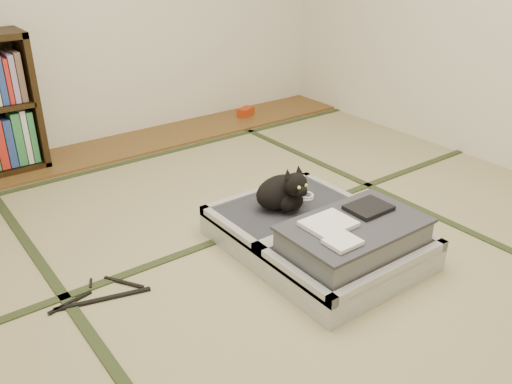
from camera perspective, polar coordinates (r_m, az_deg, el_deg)
floor at (r=2.74m, az=3.56°, el=-7.57°), size 4.50×4.50×0.00m
wood_strip at (r=4.29m, az=-13.88°, el=4.69°), size 4.00×0.50×0.02m
red_item at (r=4.84m, az=-1.10°, el=8.45°), size 0.17×0.14×0.07m
tatami_borders at (r=3.07m, az=-2.36°, el=-3.43°), size 4.00×4.50×0.01m
suitcase at (r=2.77m, az=7.03°, el=-4.67°), size 0.77×1.03×0.30m
cat at (r=2.88m, az=2.98°, el=0.01°), size 0.34×0.34×0.28m
cable_coil at (r=3.05m, az=5.17°, el=-0.44°), size 0.11×0.11×0.03m
hanger at (r=2.61m, az=-16.07°, el=-10.41°), size 0.44×0.25×0.01m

